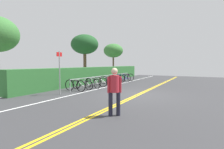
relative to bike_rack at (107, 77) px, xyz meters
The scene contains 20 objects.
ground_plane 5.27m from the bike_rack, 129.47° to the right, with size 34.23×11.95×0.05m, color #353538.
centre_line_yellow_inner 5.33m from the bike_rack, 128.92° to the right, with size 30.81×0.10×0.00m, color gold.
centre_line_yellow_outer 5.21m from the bike_rack, 130.03° to the right, with size 30.81×0.10×0.00m, color gold.
bike_lane_stripe_white 3.46m from the bike_rack, 167.11° to the right, with size 30.81×0.12×0.00m, color white.
bike_rack is the anchor object (origin of this frame).
bicycle_0 3.96m from the bike_rack, behind, with size 0.46×1.72×0.78m.
bicycle_1 3.16m from the bike_rack, behind, with size 0.46×1.73×0.68m.
bicycle_2 2.20m from the bike_rack, behind, with size 0.58×1.68×0.76m.
bicycle_3 1.42m from the bike_rack, behind, with size 0.49×1.78×0.77m.
bicycle_4 0.58m from the bike_rack, behind, with size 0.58×1.78×0.75m.
bicycle_5 0.50m from the bike_rack, ahead, with size 0.46×1.79×0.76m.
bicycle_6 1.30m from the bike_rack, ahead, with size 0.46×1.67×0.70m.
bicycle_7 2.27m from the bike_rack, ahead, with size 0.46×1.74×0.77m.
bicycle_8 3.08m from the bike_rack, ahead, with size 0.47×1.71×0.75m.
bicycle_9 4.04m from the bike_rack, ahead, with size 0.46×1.77×0.79m.
pedestrian 8.83m from the bike_rack, 147.97° to the right, with size 0.34×0.40×1.63m.
sign_post_near 5.47m from the bike_rack, behind, with size 0.36×0.06×2.50m.
hedge_backdrop 2.52m from the bike_rack, 53.39° to the left, with size 18.03×1.05×1.46m, color #2D6B30.
tree_mid 4.84m from the bike_rack, 66.91° to the left, with size 2.77×2.77×4.75m.
tree_far_right 9.14m from the bike_rack, 24.23° to the left, with size 2.62×2.62×4.49m.
Camera 1 is at (-9.22, -3.30, 1.77)m, focal length 27.32 mm.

